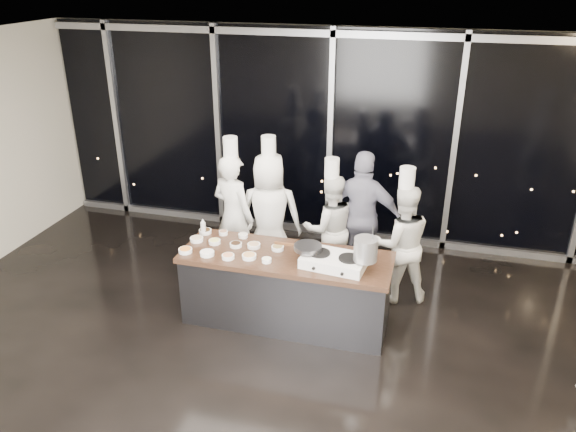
% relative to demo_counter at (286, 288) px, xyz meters
% --- Properties ---
extents(ground, '(9.00, 9.00, 0.00)m').
position_rel_demo_counter_xyz_m(ground, '(0.00, -0.90, -0.45)').
color(ground, black).
rests_on(ground, ground).
extents(room_shell, '(9.02, 7.02, 3.21)m').
position_rel_demo_counter_xyz_m(room_shell, '(0.18, -0.90, 1.79)').
color(room_shell, beige).
rests_on(room_shell, ground).
extents(window_wall, '(8.90, 0.11, 3.20)m').
position_rel_demo_counter_xyz_m(window_wall, '(0.00, 2.53, 1.14)').
color(window_wall, black).
rests_on(window_wall, ground).
extents(demo_counter, '(2.46, 0.86, 0.90)m').
position_rel_demo_counter_xyz_m(demo_counter, '(0.00, 0.00, 0.00)').
color(demo_counter, '#35353A').
rests_on(demo_counter, ground).
extents(stove, '(0.75, 0.51, 0.14)m').
position_rel_demo_counter_xyz_m(stove, '(0.58, -0.10, 0.51)').
color(stove, white).
rests_on(stove, demo_counter).
extents(frying_pan, '(0.57, 0.35, 0.05)m').
position_rel_demo_counter_xyz_m(frying_pan, '(0.26, -0.05, 0.61)').
color(frying_pan, slate).
rests_on(frying_pan, stove).
extents(stock_pot, '(0.29, 0.29, 0.26)m').
position_rel_demo_counter_xyz_m(stock_pot, '(0.93, -0.13, 0.72)').
color(stock_pot, '#B0B0B3').
rests_on(stock_pot, stove).
extents(prep_bowls, '(1.18, 0.70, 0.05)m').
position_rel_demo_counter_xyz_m(prep_bowls, '(-0.73, -0.01, 0.47)').
color(prep_bowls, white).
rests_on(prep_bowls, demo_counter).
extents(squeeze_bottle, '(0.06, 0.06, 0.22)m').
position_rel_demo_counter_xyz_m(squeeze_bottle, '(-1.14, 0.26, 0.55)').
color(squeeze_bottle, silver).
rests_on(squeeze_bottle, demo_counter).
extents(chef_far_left, '(0.75, 0.62, 1.98)m').
position_rel_demo_counter_xyz_m(chef_far_left, '(-0.99, 0.92, 0.44)').
color(chef_far_left, white).
rests_on(chef_far_left, ground).
extents(chef_left, '(0.96, 0.73, 1.99)m').
position_rel_demo_counter_xyz_m(chef_left, '(-0.52, 1.04, 0.44)').
color(chef_left, white).
rests_on(chef_left, ground).
extents(chef_center, '(0.90, 0.82, 1.74)m').
position_rel_demo_counter_xyz_m(chef_center, '(0.29, 1.14, 0.31)').
color(chef_center, white).
rests_on(chef_center, ground).
extents(guest, '(1.11, 0.55, 1.82)m').
position_rel_demo_counter_xyz_m(guest, '(0.71, 1.26, 0.46)').
color(guest, '#16173D').
rests_on(guest, ground).
extents(chef_right, '(0.90, 0.79, 1.79)m').
position_rel_demo_counter_xyz_m(chef_right, '(1.25, 0.89, 0.34)').
color(chef_right, white).
rests_on(chef_right, ground).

